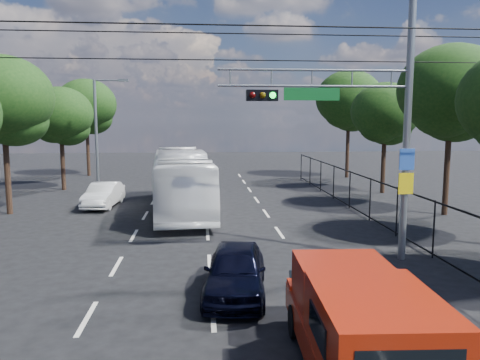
{
  "coord_description": "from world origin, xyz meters",
  "views": [
    {
      "loc": [
        -0.26,
        -6.87,
        4.71
      ],
      "look_at": [
        0.98,
        7.7,
        2.8
      ],
      "focal_mm": 35.0,
      "sensor_mm": 36.0,
      "label": 1
    }
  ],
  "objects": [
    {
      "name": "lane_markings",
      "position": [
        -0.0,
        14.0,
        0.01
      ],
      "size": [
        6.12,
        38.0,
        0.01
      ],
      "color": "beige",
      "rests_on": "ground"
    },
    {
      "name": "signal_mast",
      "position": [
        5.28,
        7.99,
        5.24
      ],
      "size": [
        6.43,
        0.39,
        9.5
      ],
      "color": "slate",
      "rests_on": "ground"
    },
    {
      "name": "streetlight_left",
      "position": [
        -6.33,
        22.0,
        3.94
      ],
      "size": [
        2.09,
        0.22,
        7.08
      ],
      "color": "slate",
      "rests_on": "ground"
    },
    {
      "name": "utility_wires",
      "position": [
        0.0,
        8.83,
        7.23
      ],
      "size": [
        22.0,
        5.04,
        0.74
      ],
      "color": "black",
      "rests_on": "ground"
    },
    {
      "name": "fence_right",
      "position": [
        7.6,
        12.17,
        1.03
      ],
      "size": [
        0.06,
        34.03,
        2.0
      ],
      "color": "black",
      "rests_on": "ground"
    },
    {
      "name": "tree_right_c",
      "position": [
        11.82,
        15.02,
        5.73
      ],
      "size": [
        5.1,
        5.1,
        8.29
      ],
      "color": "black",
      "rests_on": "ground"
    },
    {
      "name": "tree_right_d",
      "position": [
        11.42,
        22.02,
        4.85
      ],
      "size": [
        4.32,
        4.32,
        7.02
      ],
      "color": "black",
      "rests_on": "ground"
    },
    {
      "name": "tree_right_e",
      "position": [
        11.62,
        30.02,
        5.94
      ],
      "size": [
        5.28,
        5.28,
        8.58
      ],
      "color": "black",
      "rests_on": "ground"
    },
    {
      "name": "tree_left_c",
      "position": [
        -9.78,
        17.02,
        5.4
      ],
      "size": [
        4.8,
        4.8,
        7.8
      ],
      "color": "black",
      "rests_on": "ground"
    },
    {
      "name": "tree_left_d",
      "position": [
        -9.38,
        25.02,
        4.72
      ],
      "size": [
        4.2,
        4.2,
        6.83
      ],
      "color": "black",
      "rests_on": "ground"
    },
    {
      "name": "tree_left_e",
      "position": [
        -9.58,
        33.02,
        5.53
      ],
      "size": [
        4.92,
        4.92,
        7.99
      ],
      "color": "black",
      "rests_on": "ground"
    },
    {
      "name": "red_pickup",
      "position": [
        2.54,
        0.94,
        1.05
      ],
      "size": [
        2.18,
        5.39,
        1.97
      ],
      "color": "black",
      "rests_on": "ground"
    },
    {
      "name": "navy_hatchback",
      "position": [
        0.64,
        5.24,
        0.68
      ],
      "size": [
        2.07,
        4.13,
        1.35
      ],
      "primitive_type": "imported",
      "rotation": [
        0.0,
        0.0,
        -0.12
      ],
      "color": "black",
      "rests_on": "ground"
    },
    {
      "name": "white_bus",
      "position": [
        -1.27,
        17.08,
        1.57
      ],
      "size": [
        3.55,
        11.48,
        3.15
      ],
      "primitive_type": "imported",
      "rotation": [
        0.0,
        0.0,
        0.08
      ],
      "color": "white",
      "rests_on": "ground"
    },
    {
      "name": "white_van",
      "position": [
        -5.5,
        18.58,
        0.65
      ],
      "size": [
        1.72,
        4.03,
        1.29
      ],
      "primitive_type": "imported",
      "rotation": [
        0.0,
        0.0,
        -0.09
      ],
      "color": "silver",
      "rests_on": "ground"
    }
  ]
}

